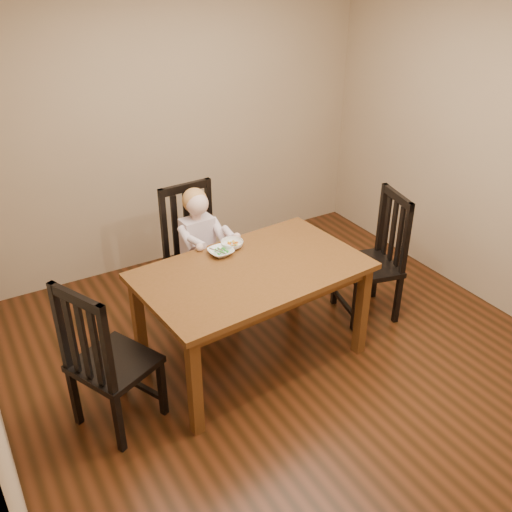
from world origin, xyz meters
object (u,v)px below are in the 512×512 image
toddler (199,241)px  bowl_peas (221,252)px  chair_right (375,259)px  chair_child (197,255)px  chair_left (107,361)px  dining_table (252,280)px  bowl_veg (232,244)px

toddler → bowl_peas: (-0.04, -0.47, 0.13)m
chair_right → chair_child: bearing=71.4°
bowl_peas → chair_left: bearing=-158.2°
chair_left → chair_right: bearing=69.1°
chair_left → toddler: size_ratio=1.85×
dining_table → chair_right: size_ratio=1.54×
toddler → bowl_peas: 0.49m
bowl_veg → chair_left: bearing=-157.9°
toddler → bowl_veg: bearing=98.8°
chair_left → bowl_veg: bearing=87.4°
chair_left → chair_right: (2.33, 0.16, -0.01)m
bowl_peas → chair_right: bearing=-11.3°
dining_table → bowl_veg: bowl_veg is taller
chair_right → bowl_peas: 1.36m
dining_table → bowl_peas: (-0.10, 0.29, 0.12)m
dining_table → chair_child: size_ratio=1.49×
dining_table → bowl_peas: 0.33m
dining_table → toddler: 0.77m
chair_right → dining_table: bearing=105.1°
chair_right → bowl_veg: chair_right is taller
toddler → bowl_veg: (0.09, -0.42, 0.14)m
chair_child → chair_right: chair_child is taller
bowl_veg → toddler: bearing=101.7°
chair_child → bowl_veg: size_ratio=6.62×
bowl_peas → bowl_veg: (0.13, 0.06, 0.00)m
chair_right → toddler: size_ratio=1.83×
chair_right → chair_left: bearing=107.3°
bowl_peas → chair_child: bearing=86.1°
chair_left → toddler: bearing=104.9°
chair_right → bowl_veg: bearing=88.4°
toddler → bowl_veg: size_ratio=3.53×
chair_child → chair_left: chair_child is taller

